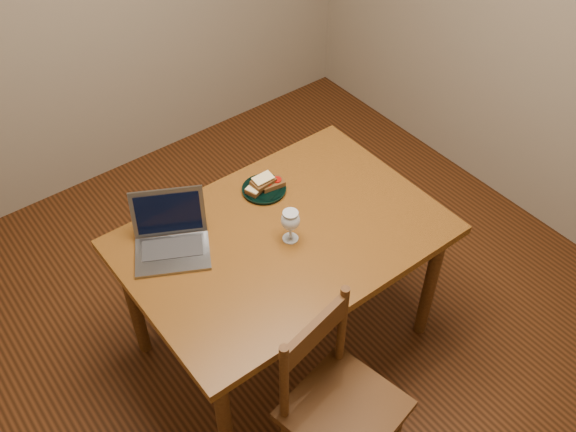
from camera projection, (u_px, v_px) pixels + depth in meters
floor at (287, 317)px, 3.27m from camera, size 3.20×3.20×0.02m
table at (284, 248)px, 2.71m from camera, size 1.30×0.90×0.74m
chair at (340, 399)px, 2.40m from camera, size 0.48×0.46×0.44m
plate at (264, 190)px, 2.84m from camera, size 0.20×0.20×0.02m
sandwich_cheese at (257, 187)px, 2.81m from camera, size 0.11×0.08×0.03m
sandwich_tomato at (272, 183)px, 2.83m from camera, size 0.11×0.08×0.03m
sandwich_top at (263, 181)px, 2.81m from camera, size 0.11×0.07×0.03m
milk_glass at (290, 226)px, 2.58m from camera, size 0.08×0.08×0.15m
laptop at (171, 234)px, 2.57m from camera, size 0.39×0.38×0.21m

